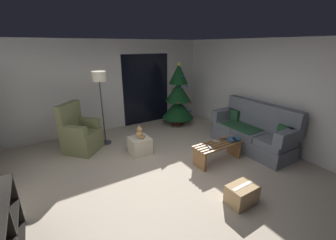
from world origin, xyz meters
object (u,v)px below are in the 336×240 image
at_px(couch, 253,132).
at_px(remote_graphite, 224,139).
at_px(coffee_table, 218,150).
at_px(armchair, 80,134).
at_px(teddy_bear_honey, 140,133).
at_px(cell_phone, 234,139).
at_px(ottoman, 140,146).
at_px(christmas_tree, 178,97).
at_px(book_stack, 234,139).
at_px(remote_silver, 216,141).
at_px(cardboard_box_taped_mid_floor, 242,194).
at_px(remote_black, 210,147).
at_px(floor_lamp, 100,84).

xyz_separation_m(couch, remote_graphite, (-0.89, 0.06, 0.03)).
bearing_deg(coffee_table, armchair, 138.87).
bearing_deg(remote_graphite, teddy_bear_honey, 83.12).
relative_size(cell_phone, ottoman, 0.33).
bearing_deg(couch, cell_phone, -170.32).
xyz_separation_m(couch, coffee_table, (-1.15, -0.04, -0.13)).
bearing_deg(christmas_tree, book_stack, -94.75).
distance_m(remote_silver, ottoman, 1.69).
height_order(ottoman, cardboard_box_taped_mid_floor, ottoman).
bearing_deg(ottoman, remote_silver, -40.86).
xyz_separation_m(christmas_tree, ottoman, (-1.82, -1.14, -0.66)).
bearing_deg(couch, remote_silver, 177.33).
bearing_deg(remote_graphite, christmas_tree, 21.12).
distance_m(book_stack, christmas_tree, 2.44).
bearing_deg(couch, remote_graphite, 176.42).
height_order(cell_phone, cardboard_box_taped_mid_floor, cell_phone).
bearing_deg(couch, remote_black, -176.26).
height_order(floor_lamp, ottoman, floor_lamp).
relative_size(christmas_tree, teddy_bear_honey, 6.70).
height_order(couch, floor_lamp, floor_lamp).
relative_size(christmas_tree, armchair, 1.69).
bearing_deg(cardboard_box_taped_mid_floor, book_stack, 48.19).
relative_size(remote_silver, christmas_tree, 0.08).
distance_m(book_stack, ottoman, 2.06).
distance_m(teddy_bear_honey, cardboard_box_taped_mid_floor, 2.43).
relative_size(ottoman, cardboard_box_taped_mid_floor, 0.92).
bearing_deg(cardboard_box_taped_mid_floor, remote_graphite, 55.71).
distance_m(remote_silver, floor_lamp, 2.92).
bearing_deg(ottoman, cardboard_box_taped_mid_floor, -73.95).
height_order(remote_black, cell_phone, cell_phone).
distance_m(remote_silver, cell_phone, 0.39).
relative_size(cell_phone, teddy_bear_honey, 0.50).
bearing_deg(floor_lamp, remote_graphite, -45.26).
bearing_deg(book_stack, remote_black, 178.89).
height_order(book_stack, teddy_bear_honey, teddy_bear_honey).
bearing_deg(armchair, teddy_bear_honey, -37.93).
xyz_separation_m(armchair, teddy_bear_honey, (1.11, -0.87, 0.10)).
xyz_separation_m(book_stack, ottoman, (-1.62, 1.26, -0.25)).
xyz_separation_m(couch, christmas_tree, (-0.58, 2.29, 0.45)).
xyz_separation_m(floor_lamp, ottoman, (0.52, -0.94, -1.31)).
bearing_deg(christmas_tree, coffee_table, -103.78).
height_order(christmas_tree, ottoman, christmas_tree).
height_order(couch, teddy_bear_honey, couch).
relative_size(remote_silver, book_stack, 0.56).
height_order(armchair, floor_lamp, floor_lamp).
bearing_deg(teddy_bear_honey, cardboard_box_taped_mid_floor, -74.08).
relative_size(book_stack, cardboard_box_taped_mid_floor, 0.59).
xyz_separation_m(christmas_tree, teddy_bear_honey, (-1.81, -1.14, -0.35)).
xyz_separation_m(remote_silver, cell_phone, (0.34, -0.19, 0.05)).
distance_m(remote_silver, armchair, 3.07).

